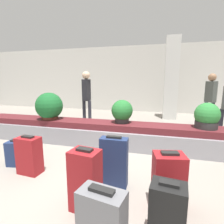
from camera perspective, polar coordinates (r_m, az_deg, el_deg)
name	(u,v)px	position (r m, az deg, el deg)	size (l,w,h in m)	color
ground_plane	(90,175)	(3.07, -7.18, -19.66)	(18.00, 18.00, 0.00)	gray
back_wall	(137,79)	(8.84, 8.30, 10.55)	(18.00, 0.06, 3.20)	beige
carousel	(112,134)	(4.20, 0.00, -7.30)	(7.36, 0.72, 0.55)	gray
pillar	(171,79)	(7.41, 18.76, 10.22)	(0.52, 0.52, 3.20)	silver
suitcase_0	(167,216)	(1.91, 17.55, -29.56)	(0.34, 0.27, 0.65)	black
suitcase_2	(168,182)	(2.31, 17.85, -20.89)	(0.40, 0.33, 0.72)	maroon
suitcase_3	(85,180)	(2.22, -8.68, -21.18)	(0.37, 0.29, 0.77)	maroon
suitcase_4	(17,153)	(3.71, -28.54, -11.56)	(0.35, 0.32, 0.48)	navy
suitcase_5	(114,162)	(2.63, 0.63, -15.98)	(0.40, 0.18, 0.75)	navy
suitcase_6	(29,155)	(3.26, -25.39, -12.65)	(0.39, 0.26, 0.65)	maroon
potted_plant_0	(122,112)	(4.06, 3.30, 0.16)	(0.50, 0.50, 0.54)	#2D2D2D
potted_plant_1	(49,107)	(4.70, -19.80, 1.65)	(0.68, 0.68, 0.68)	#4C2319
potted_plant_2	(207,117)	(4.08, 28.56, -1.31)	(0.49, 0.49, 0.53)	#2D2D2D
traveler_0	(211,95)	(6.49, 29.48, 4.75)	(0.32, 0.37, 1.76)	#282833
traveler_2	(87,93)	(5.85, -8.33, 6.02)	(0.31, 0.32, 1.83)	#282833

